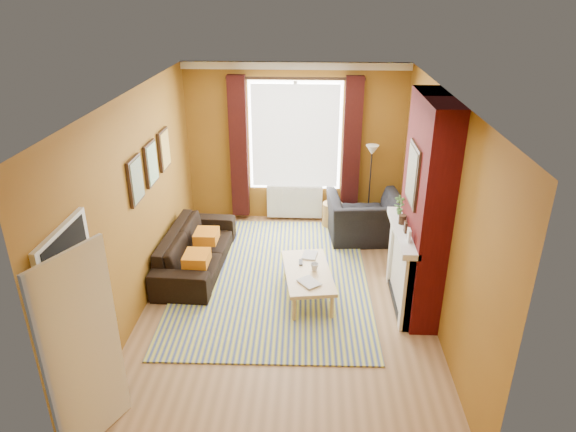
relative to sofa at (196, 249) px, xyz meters
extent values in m
plane|color=olive|center=(1.42, -0.82, -0.31)|extent=(5.50, 5.50, 0.00)
cube|color=#8B5C1A|center=(1.42, 1.93, 1.09)|extent=(3.80, 0.02, 2.80)
cube|color=#8B5C1A|center=(1.42, -3.57, 1.09)|extent=(3.80, 0.02, 2.80)
cube|color=#8B5C1A|center=(3.32, -0.82, 1.09)|extent=(0.02, 5.50, 2.80)
cube|color=#8B5C1A|center=(-0.48, -0.82, 1.09)|extent=(0.02, 5.50, 2.80)
cube|color=silver|center=(1.42, -0.82, 2.49)|extent=(3.80, 5.50, 0.01)
cube|color=#490A0A|center=(3.14, -0.82, 1.09)|extent=(0.35, 1.40, 2.80)
cube|color=silver|center=(2.95, -0.82, 0.24)|extent=(0.12, 1.30, 1.10)
cube|color=silver|center=(2.90, -0.82, 0.77)|extent=(0.22, 1.40, 0.08)
cube|color=silver|center=(2.93, -1.40, 0.21)|extent=(0.16, 0.14, 1.04)
cube|color=silver|center=(2.93, -0.24, 0.21)|extent=(0.16, 0.14, 1.04)
cube|color=black|center=(2.98, -0.82, 0.14)|extent=(0.06, 0.80, 0.90)
cube|color=black|center=(2.96, -0.82, -0.28)|extent=(0.20, 1.00, 0.06)
cube|color=silver|center=(2.91, -1.17, 0.89)|extent=(0.03, 0.12, 0.16)
cube|color=black|center=(2.91, -0.92, 0.88)|extent=(0.03, 0.10, 0.14)
cylinder|color=black|center=(2.91, -0.67, 0.87)|extent=(0.10, 0.10, 0.12)
cube|color=black|center=(2.96, -0.82, 1.54)|extent=(0.03, 0.60, 0.75)
cube|color=olive|center=(2.93, -0.82, 1.54)|extent=(0.01, 0.52, 0.66)
cube|color=silver|center=(1.42, 1.89, 2.43)|extent=(3.80, 0.08, 0.12)
cube|color=white|center=(1.42, 1.90, 1.24)|extent=(1.60, 0.04, 1.90)
cube|color=white|center=(1.42, 1.86, 1.24)|extent=(1.50, 0.02, 1.80)
cube|color=silver|center=(1.42, 1.88, 1.24)|extent=(0.06, 0.04, 1.90)
cube|color=#330D0B|center=(0.44, 1.81, 1.04)|extent=(0.30, 0.16, 2.50)
cube|color=#330D0B|center=(2.40, 1.81, 1.04)|extent=(0.30, 0.16, 2.50)
cylinder|color=black|center=(1.42, 1.81, 2.24)|extent=(2.30, 0.05, 0.05)
cube|color=silver|center=(1.42, 1.83, 0.04)|extent=(1.00, 0.10, 0.60)
cube|color=silver|center=(0.97, 1.77, 0.04)|extent=(0.04, 0.03, 0.56)
cube|color=silver|center=(1.08, 1.77, 0.04)|extent=(0.04, 0.03, 0.56)
cube|color=silver|center=(1.19, 1.77, 0.04)|extent=(0.04, 0.03, 0.56)
cube|color=silver|center=(1.30, 1.77, 0.04)|extent=(0.04, 0.03, 0.56)
cube|color=silver|center=(1.41, 1.77, 0.04)|extent=(0.04, 0.03, 0.56)
cube|color=silver|center=(1.52, 1.77, 0.04)|extent=(0.04, 0.03, 0.56)
cube|color=silver|center=(1.63, 1.77, 0.04)|extent=(0.04, 0.03, 0.56)
cube|color=silver|center=(1.74, 1.77, 0.04)|extent=(0.04, 0.03, 0.56)
cube|color=silver|center=(1.85, 1.77, 0.04)|extent=(0.04, 0.03, 0.56)
cube|color=black|center=(-0.45, -0.92, 1.44)|extent=(0.04, 0.44, 0.58)
cube|color=gold|center=(-0.43, -0.92, 1.44)|extent=(0.01, 0.38, 0.52)
cube|color=black|center=(-0.45, -0.27, 1.44)|extent=(0.04, 0.44, 0.58)
cube|color=#36A357|center=(-0.43, -0.27, 1.44)|extent=(0.01, 0.38, 0.52)
cube|color=black|center=(-0.45, 0.38, 1.44)|extent=(0.04, 0.44, 0.58)
cube|color=#C86A32|center=(-0.43, 0.38, 1.44)|extent=(0.01, 0.38, 0.52)
cube|color=silver|center=(-0.46, -2.87, 0.69)|extent=(0.05, 0.94, 2.06)
cube|color=black|center=(-0.44, -2.87, 0.69)|extent=(0.02, 0.80, 1.98)
cube|color=silver|center=(-0.26, -3.23, 0.69)|extent=(0.37, 0.74, 1.98)
imported|color=#447B37|center=(2.91, -0.37, 0.95)|extent=(0.14, 0.10, 0.27)
cube|color=#BB640F|center=(0.15, -0.60, 0.18)|extent=(0.34, 0.40, 0.16)
cube|color=#BB640F|center=(0.15, 0.10, 0.18)|extent=(0.34, 0.40, 0.16)
cube|color=#32448B|center=(1.17, -0.26, -0.30)|extent=(2.85, 3.89, 0.02)
imported|color=black|center=(0.00, 0.00, 0.00)|extent=(0.91, 2.13, 0.61)
imported|color=black|center=(2.62, 1.07, 0.08)|extent=(1.28, 1.15, 0.77)
cube|color=tan|center=(1.70, -0.73, 0.07)|extent=(0.78, 1.30, 0.05)
cylinder|color=tan|center=(1.54, -1.31, -0.13)|extent=(0.06, 0.06, 0.36)
cylinder|color=tan|center=(2.02, -1.24, -0.13)|extent=(0.06, 0.06, 0.36)
cylinder|color=tan|center=(1.37, -0.22, -0.13)|extent=(0.06, 0.06, 0.36)
cylinder|color=tan|center=(1.86, -0.15, -0.13)|extent=(0.06, 0.06, 0.36)
cylinder|color=#A57F47|center=(2.10, 1.58, -0.09)|extent=(0.40, 0.40, 0.44)
cylinder|color=black|center=(2.73, 1.58, -0.29)|extent=(0.25, 0.25, 0.03)
cylinder|color=black|center=(2.73, 1.58, 0.41)|extent=(0.02, 0.02, 1.38)
cone|color=beige|center=(2.73, 1.58, 1.11)|extent=(0.25, 0.25, 0.17)
imported|color=#999999|center=(1.63, -1.11, 0.11)|extent=(0.34, 0.36, 0.03)
imported|color=#999999|center=(1.62, -0.28, 0.11)|extent=(0.24, 0.30, 0.02)
imported|color=#999999|center=(1.79, -0.70, 0.15)|extent=(0.14, 0.14, 0.10)
cube|color=black|center=(1.60, -0.52, 0.11)|extent=(0.06, 0.16, 0.02)
camera|label=1|loc=(1.73, -6.77, 3.65)|focal=32.00mm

